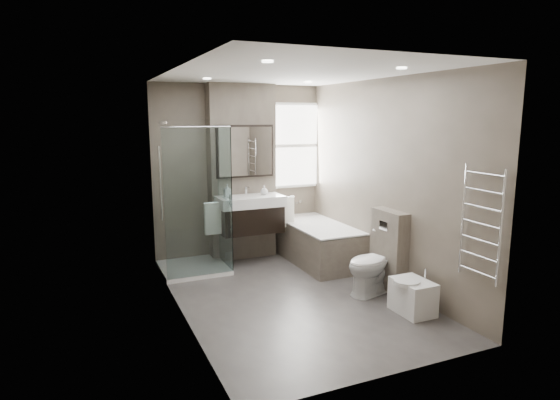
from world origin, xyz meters
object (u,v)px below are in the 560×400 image
vanity (250,214)px  toilet (374,263)px  bathtub (317,241)px  bidet (412,296)px

vanity → toilet: bearing=-60.5°
vanity → bathtub: bearing=-19.4°
toilet → bidet: toilet is taller
bathtub → toilet: size_ratio=2.11×
bathtub → bidet: (0.09, -2.06, -0.12)m
bathtub → bidet: size_ratio=3.31×
bathtub → bidet: bathtub is taller
vanity → bidet: bearing=-66.9°
vanity → bathtub: vanity is taller
bathtub → bidet: 2.06m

